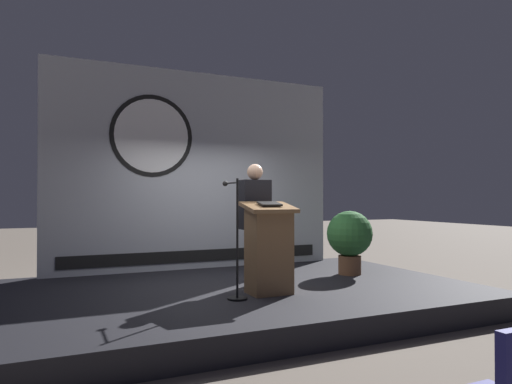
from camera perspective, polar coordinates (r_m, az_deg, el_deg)
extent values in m
plane|color=#6B6056|center=(6.48, -2.28, -14.31)|extent=(40.00, 40.00, 0.00)
cube|color=black|center=(6.44, -2.28, -13.01)|extent=(6.40, 4.00, 0.30)
cube|color=#B2B7C1|center=(8.06, -7.21, 2.69)|extent=(5.05, 0.10, 3.40)
cylinder|color=black|center=(7.86, -12.80, 6.83)|extent=(1.37, 0.02, 1.37)
cylinder|color=white|center=(7.85, -12.79, 6.83)|extent=(1.22, 0.02, 1.22)
cube|color=black|center=(8.05, -7.11, -7.87)|extent=(4.55, 0.02, 0.20)
cube|color=olive|center=(5.90, 1.61, -7.40)|extent=(0.52, 0.40, 1.07)
cube|color=olive|center=(5.86, 1.61, -1.90)|extent=(0.64, 0.50, 0.15)
cube|color=black|center=(5.84, 1.69, -1.47)|extent=(0.28, 0.20, 0.06)
cylinder|color=black|center=(6.36, -0.13, -8.19)|extent=(0.26, 0.26, 0.79)
cube|color=black|center=(6.30, -0.13, -1.57)|extent=(0.40, 0.24, 0.68)
sphere|color=tan|center=(6.31, -0.13, 2.50)|extent=(0.22, 0.22, 0.22)
cylinder|color=black|center=(5.65, -2.34, -13.08)|extent=(0.24, 0.24, 0.02)
cylinder|color=black|center=(5.54, -2.34, -5.83)|extent=(0.03, 0.03, 1.46)
cylinder|color=black|center=(5.72, -3.12, 1.13)|extent=(0.02, 0.42, 0.02)
sphere|color=#262626|center=(5.92, -3.85, 1.06)|extent=(0.07, 0.07, 0.07)
cylinder|color=brown|center=(7.55, 11.57, -8.87)|extent=(0.36, 0.36, 0.30)
sphere|color=#2D6B33|center=(7.50, 11.56, -5.08)|extent=(0.72, 0.72, 0.72)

